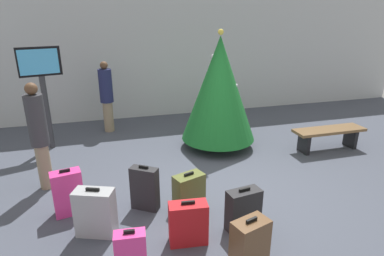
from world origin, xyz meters
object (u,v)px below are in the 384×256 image
object	(u,v)px
suitcase_0	(188,223)
suitcase_7	(68,193)
traveller_1	(39,134)
suitcase_3	(145,188)
holiday_tree	(219,89)
suitcase_1	(95,212)
waiting_bench	(329,134)
flight_info_kiosk	(42,80)
suitcase_4	(250,244)
suitcase_6	(189,192)
suitcase_5	(243,210)
traveller_0	(107,95)
suitcase_2	(131,256)

from	to	relation	value
suitcase_0	suitcase_7	bearing A→B (deg)	144.26
traveller_1	suitcase_3	bearing A→B (deg)	-35.24
holiday_tree	suitcase_1	bearing A→B (deg)	-137.16
waiting_bench	flight_info_kiosk	bearing A→B (deg)	163.16
suitcase_4	flight_info_kiosk	bearing A→B (deg)	121.18
suitcase_4	suitcase_6	size ratio (longest dim) A/B	1.08
flight_info_kiosk	suitcase_1	world-z (taller)	flight_info_kiosk
suitcase_5	traveller_1	bearing A→B (deg)	144.89
waiting_bench	suitcase_1	size ratio (longest dim) A/B	2.29
suitcase_1	suitcase_7	bearing A→B (deg)	122.93
waiting_bench	suitcase_3	bearing A→B (deg)	-164.10
suitcase_6	suitcase_1	bearing A→B (deg)	-169.16
waiting_bench	suitcase_4	xyz separation A→B (m)	(-3.13, -2.67, -0.06)
traveller_0	suitcase_7	bearing A→B (deg)	-100.94
flight_info_kiosk	suitcase_7	distance (m)	3.05
suitcase_3	suitcase_7	xyz separation A→B (m)	(-1.09, 0.18, 0.00)
waiting_bench	suitcase_0	xyz separation A→B (m)	(-3.71, -2.09, -0.08)
suitcase_2	suitcase_6	xyz separation A→B (m)	(0.97, 1.18, -0.03)
traveller_1	suitcase_2	xyz separation A→B (m)	(1.20, -2.42, -0.66)
traveller_1	suitcase_7	xyz separation A→B (m)	(0.44, -0.90, -0.63)
suitcase_2	suitcase_3	size ratio (longest dim) A/B	0.91
traveller_0	suitcase_3	distance (m)	3.77
holiday_tree	flight_info_kiosk	distance (m)	3.69
suitcase_3	suitcase_6	distance (m)	0.66
flight_info_kiosk	traveller_1	size ratio (longest dim) A/B	1.21
suitcase_3	suitcase_4	distance (m)	1.80
traveller_1	suitcase_6	bearing A→B (deg)	-29.86
suitcase_7	suitcase_0	bearing A→B (deg)	-35.74
waiting_bench	suitcase_1	bearing A→B (deg)	-161.72
holiday_tree	suitcase_6	xyz separation A→B (m)	(-1.25, -2.14, -1.03)
suitcase_1	suitcase_7	distance (m)	0.71
suitcase_4	suitcase_7	distance (m)	2.68
suitcase_1	holiday_tree	bearing A→B (deg)	42.84
flight_info_kiosk	suitcase_5	size ratio (longest dim) A/B	3.49
traveller_0	suitcase_1	bearing A→B (deg)	-94.08
suitcase_3	suitcase_7	bearing A→B (deg)	170.80
flight_info_kiosk	suitcase_5	distance (m)	4.92
flight_info_kiosk	traveller_0	distance (m)	1.59
flight_info_kiosk	suitcase_1	distance (m)	3.69
suitcase_4	suitcase_5	xyz separation A→B (m)	(0.21, 0.64, -0.01)
suitcase_2	suitcase_4	xyz separation A→B (m)	(1.33, -0.15, -0.01)
suitcase_1	suitcase_5	bearing A→B (deg)	-12.52
suitcase_4	suitcase_3	bearing A→B (deg)	123.90
suitcase_1	suitcase_3	bearing A→B (deg)	30.81
suitcase_0	suitcase_7	xyz separation A→B (m)	(-1.52, 1.09, 0.05)
waiting_bench	traveller_0	world-z (taller)	traveller_0
flight_info_kiosk	suitcase_6	size ratio (longest dim) A/B	3.70
suitcase_3	suitcase_1	bearing A→B (deg)	-149.19
suitcase_2	suitcase_3	xyz separation A→B (m)	(0.33, 1.34, 0.03)
traveller_1	suitcase_7	bearing A→B (deg)	-64.25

